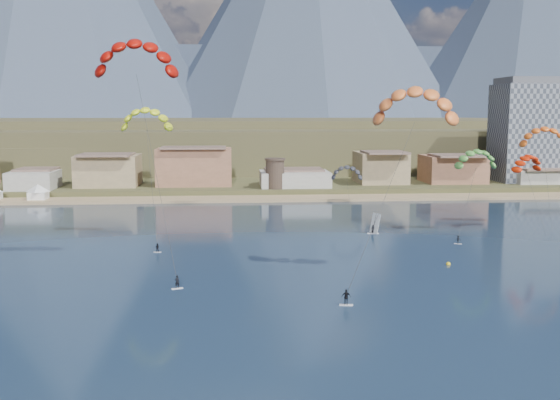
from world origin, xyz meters
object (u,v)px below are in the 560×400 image
Objects in this scene: kitesurfer_yellow at (146,116)px; kitesurfer_orange at (415,100)px; watchtower at (275,173)px; kitesurfer_green at (476,157)px; buoy at (448,264)px; kitesurfer_red at (136,53)px; windsurfer at (374,227)px; apartment_tower at (528,130)px.

kitesurfer_yellow is 0.87× the size of kitesurfer_orange.
watchtower is 0.46× the size of kitesurfer_green.
watchtower reaches higher than buoy.
kitesurfer_red is 40.41m from kitesurfer_orange.
kitesurfer_green is at bearing -2.70° from windsurfer.
watchtower is 90.91m from kitesurfer_red.
kitesurfer_orange is at bearing -122.48° from apartment_tower.
kitesurfer_green is at bearing 0.22° from kitesurfer_yellow.
kitesurfer_orange is at bearing -124.27° from kitesurfer_green.
kitesurfer_green is (60.53, 23.67, -16.95)m from kitesurfer_red.
buoy is at bearing 39.03° from kitesurfer_orange.
watchtower is at bearing 120.08° from kitesurfer_green.
kitesurfer_orange reaches higher than windsurfer.
apartment_tower is 46.50× the size of buoy.
windsurfer is at bearing 1.55° from kitesurfer_yellow.
windsurfer is at bearing 102.46° from buoy.
kitesurfer_red is at bearing 178.13° from buoy.
windsurfer is (-19.43, 0.92, -13.66)m from kitesurfer_green.
windsurfer is at bearing 86.37° from kitesurfer_orange.
kitesurfer_green is (34.54, -59.63, 8.55)m from watchtower.
apartment_tower reaches higher than kitesurfer_yellow.
kitesurfer_orange reaches higher than kitesurfer_green.
apartment_tower is at bearing 34.43° from kitesurfer_yellow.
watchtower is 0.33× the size of kitesurfer_yellow.
buoy is (-13.66, -25.20, -14.80)m from kitesurfer_green.
kitesurfer_green is 32.26m from buoy.
watchtower is 0.28× the size of kitesurfer_orange.
kitesurfer_red reaches higher than watchtower.
windsurfer is (15.10, -58.71, -5.11)m from watchtower.
kitesurfer_yellow reaches higher than windsurfer.
watchtower is at bearing -170.07° from apartment_tower.
buoy is (7.83, 6.35, -24.89)m from kitesurfer_orange.
kitesurfer_yellow is at bearing -145.57° from apartment_tower.
kitesurfer_red is at bearing -149.12° from windsurfer.
watchtower is 93.97m from kitesurfer_orange.
buoy is (-59.12, -98.83, -17.70)m from apartment_tower.
kitesurfer_yellow is (-107.76, -73.87, 4.88)m from apartment_tower.
kitesurfer_red reaches higher than apartment_tower.
windsurfer is (2.06, 32.46, -23.75)m from kitesurfer_orange.
kitesurfer_green reaches higher than windsurfer.
apartment_tower is 116.51m from buoy.
apartment_tower reaches higher than watchtower.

